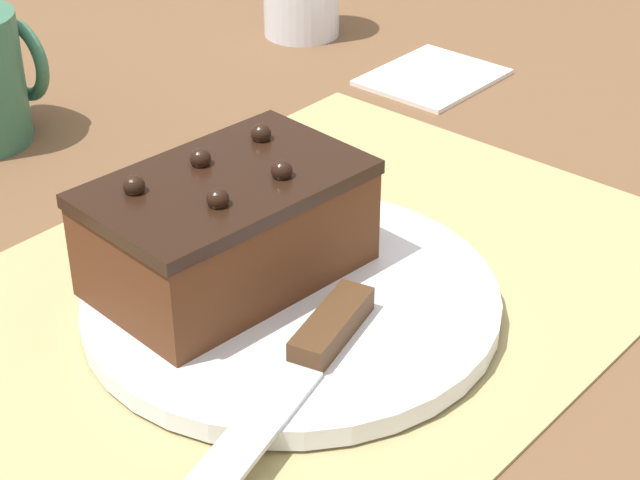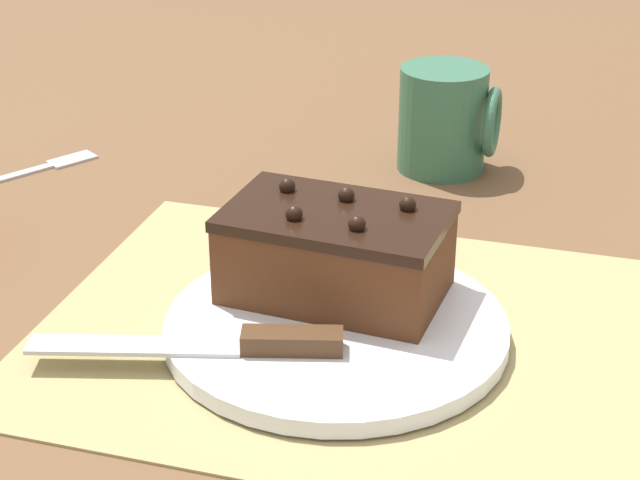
{
  "view_description": "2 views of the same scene",
  "coord_description": "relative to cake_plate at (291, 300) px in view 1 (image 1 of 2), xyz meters",
  "views": [
    {
      "loc": [
        -0.39,
        -0.35,
        0.35
      ],
      "look_at": [
        -0.03,
        -0.04,
        0.06
      ],
      "focal_mm": 60.0,
      "sensor_mm": 36.0,
      "label": 1
    },
    {
      "loc": [
        0.14,
        -0.62,
        0.39
      ],
      "look_at": [
        -0.04,
        0.02,
        0.06
      ],
      "focal_mm": 60.0,
      "sensor_mm": 36.0,
      "label": 2
    }
  ],
  "objects": [
    {
      "name": "ground_plane",
      "position": [
        0.02,
        0.01,
        -0.01
      ],
      "size": [
        3.0,
        3.0,
        0.0
      ],
      "primitive_type": "plane",
      "color": "brown"
    },
    {
      "name": "placemat_woven",
      "position": [
        0.02,
        0.01,
        -0.01
      ],
      "size": [
        0.46,
        0.34,
        0.0
      ],
      "primitive_type": "cube",
      "color": "tan",
      "rests_on": "ground_plane"
    },
    {
      "name": "cake_plate",
      "position": [
        0.0,
        0.0,
        0.0
      ],
      "size": [
        0.24,
        0.24,
        0.01
      ],
      "color": "white",
      "rests_on": "placemat_woven"
    },
    {
      "name": "chocolate_cake",
      "position": [
        -0.01,
        0.04,
        0.04
      ],
      "size": [
        0.16,
        0.11,
        0.07
      ],
      "rotation": [
        0.0,
        0.0,
        -0.08
      ],
      "color": "#512D19",
      "rests_on": "cake_plate"
    },
    {
      "name": "serving_knife",
      "position": [
        -0.05,
        -0.05,
        0.01
      ],
      "size": [
        0.21,
        0.07,
        0.01
      ],
      "rotation": [
        0.0,
        0.0,
        1.83
      ],
      "color": "#472D19",
      "rests_on": "cake_plate"
    },
    {
      "name": "folded_napkin",
      "position": [
        0.33,
        0.14,
        -0.01
      ],
      "size": [
        0.11,
        0.09,
        0.01
      ],
      "primitive_type": "cube",
      "color": "white",
      "rests_on": "ground_plane"
    }
  ]
}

